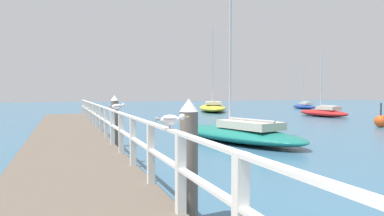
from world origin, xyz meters
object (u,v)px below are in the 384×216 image
Objects in this scene: boat_2 at (213,107)px; channel_buoy at (381,121)px; seagull_background at (117,106)px; boat_4 at (237,132)px; boat_1 at (323,112)px; dock_piling_near at (189,160)px; seagull_foreground at (171,119)px; boat_3 at (304,106)px; dock_piling_far at (115,121)px.

boat_2 reaches higher than channel_buoy.
seagull_background is at bearing -99.61° from boat_2.
channel_buoy is at bearing 112.38° from seagull_background.
channel_buoy is at bearing -2.14° from boat_4.
boat_1 is 0.60× the size of boat_2.
dock_piling_near is 0.80m from seagull_foreground.
dock_piling_near is 1.36× the size of channel_buoy.
boat_1 reaches higher than channel_buoy.
seagull_foreground is at bearing -121.80° from boat_3.
boat_3 is at bearing 53.99° from boat_1.
channel_buoy is (2.31, -18.90, -0.09)m from boat_2.
dock_piling_far is 0.21× the size of boat_4.
boat_2 is at bearing 154.66° from seagull_background.
boat_3 is 0.60× the size of boat_4.
channel_buoy is (-10.82, -20.71, 0.01)m from boat_3.
boat_2 is (13.14, 29.08, -0.51)m from dock_piling_near.
dock_piling_far is 34.82m from boat_3.
dock_piling_near is at bearing -137.18° from boat_4.
boat_1 is 14.36m from boat_3.
dock_piling_near is 31.91m from boat_2.
dock_piling_near is at bearing 8.19° from seagull_background.
boat_2 is at bearing 96.98° from channel_buoy.
seagull_background reaches higher than channel_buoy.
boat_1 is at bearing -113.12° from boat_3.
boat_4 is at bearing 176.64° from seagull_foreground.
boat_1 is at bearing 45.00° from dock_piling_near.
channel_buoy is at bearing 153.26° from seagull_foreground.
boat_3 is at bearing 138.15° from seagull_background.
boat_4 is at bearing 57.85° from dock_piling_near.
boat_1 is 0.97× the size of boat_3.
seagull_foreground is 0.31× the size of channel_buoy.
boat_1 reaches higher than seagull_background.
boat_4 is 10.85m from channel_buoy.
boat_2 reaches higher than seagull_background.
boat_1 is (19.07, 18.97, -1.26)m from seagull_foreground.
boat_4 is (4.88, -0.29, -0.59)m from dock_piling_far.
seagull_background is 0.05× the size of boat_2.
boat_2 is 22.86m from boat_4.
seagull_foreground reaches higher than channel_buoy.
seagull_background is (0.00, 5.14, 0.00)m from seagull_foreground.
seagull_foreground is (-0.37, -0.28, 0.65)m from dock_piling_near.
seagull_background is 0.09× the size of boat_1.
boat_4 is (-8.26, -21.32, -0.08)m from boat_2.
boat_3 is (26.27, 30.89, -0.61)m from dock_piling_near.
dock_piling_far is 0.36× the size of boat_1.
seagull_background is at bearing -166.14° from boat_4.
seagull_foreground is 5.14m from seagull_background.
dock_piling_near is at bearing -94.76° from boat_2.
boat_2 is (-5.56, 10.38, 0.10)m from boat_1.
boat_3 is 31.51m from boat_4.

